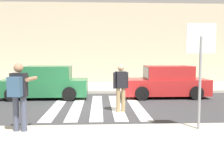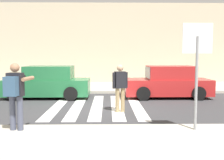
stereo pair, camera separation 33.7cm
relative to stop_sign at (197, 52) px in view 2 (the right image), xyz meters
The scene contains 13 objects.
ground_plane 5.08m from the stop_sign, 125.74° to the left, with size 120.00×120.00×0.00m, color #38383A.
sidewalk_far 10.32m from the stop_sign, 105.45° to the left, with size 60.00×4.80×0.14m, color #B2AD9E.
building_facade_far 14.42m from the stop_sign, 100.78° to the left, with size 56.00×4.00×5.74m, color beige.
crosswalk_stripe_0 6.20m from the stop_sign, 137.44° to the left, with size 0.44×5.20×0.01m, color silver.
crosswalk_stripe_1 5.68m from the stop_sign, 131.55° to the left, with size 0.44×5.20×0.01m, color silver.
crosswalk_stripe_2 5.23m from the stop_sign, 124.34° to the left, with size 0.44×5.20×0.01m, color silver.
crosswalk_stripe_3 4.86m from the stop_sign, 115.65° to the left, with size 0.44×5.20×0.01m, color silver.
crosswalk_stripe_4 4.61m from the stop_sign, 105.50° to the left, with size 0.44×5.20×0.01m, color silver.
stop_sign is the anchor object (origin of this frame).
photographer_with_backpack 4.71m from the stop_sign, behind, with size 0.65×0.89×1.72m.
pedestrian_crossing 3.51m from the stop_sign, 123.18° to the left, with size 0.56×0.34×1.72m.
parked_car_green 8.08m from the stop_sign, 130.56° to the left, with size 4.10×1.92×1.55m.
parked_car_red 6.24m from the stop_sign, 83.58° to the left, with size 4.10×1.92×1.55m.
Camera 2 is at (0.42, -10.36, 2.06)m, focal length 42.00 mm.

